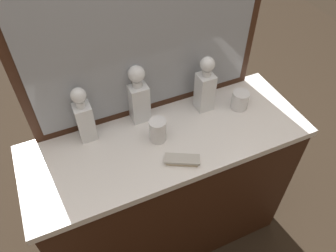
% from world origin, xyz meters
% --- Properties ---
extents(ground_plane, '(6.00, 6.00, 0.00)m').
position_xyz_m(ground_plane, '(0.00, 0.00, 0.00)').
color(ground_plane, '#2D2319').
extents(dresser, '(1.30, 0.48, 0.90)m').
position_xyz_m(dresser, '(0.00, 0.00, 0.45)').
color(dresser, '#381E11').
rests_on(dresser, ground_plane).
extents(dresser_mirror, '(1.09, 0.03, 0.79)m').
position_xyz_m(dresser_mirror, '(0.00, 0.22, 1.30)').
color(dresser_mirror, '#381E11').
rests_on(dresser_mirror, dresser).
extents(crystal_decanter_center, '(0.08, 0.08, 0.29)m').
position_xyz_m(crystal_decanter_center, '(-0.07, 0.18, 1.02)').
color(crystal_decanter_center, white).
rests_on(crystal_decanter_center, dresser).
extents(crystal_decanter_front, '(0.07, 0.07, 0.28)m').
position_xyz_m(crystal_decanter_front, '(-0.32, 0.16, 1.01)').
color(crystal_decanter_front, white).
rests_on(crystal_decanter_front, dresser).
extents(crystal_decanter_rear, '(0.08, 0.08, 0.29)m').
position_xyz_m(crystal_decanter_rear, '(0.24, 0.12, 1.02)').
color(crystal_decanter_rear, white).
rests_on(crystal_decanter_rear, dresser).
extents(crystal_tumbler_left, '(0.08, 0.08, 0.11)m').
position_xyz_m(crystal_tumbler_left, '(-0.04, 0.02, 0.95)').
color(crystal_tumbler_left, white).
rests_on(crystal_tumbler_left, dresser).
extents(crystal_tumbler_right, '(0.08, 0.08, 0.09)m').
position_xyz_m(crystal_tumbler_right, '(0.40, 0.05, 0.94)').
color(crystal_tumbler_right, white).
rests_on(crystal_tumbler_right, dresser).
extents(silver_brush_left, '(0.15, 0.12, 0.02)m').
position_xyz_m(silver_brush_left, '(-0.00, -0.15, 0.92)').
color(silver_brush_left, '#B7A88C').
rests_on(silver_brush_left, dresser).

